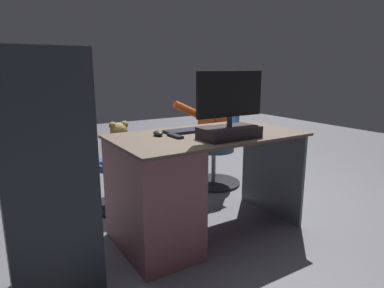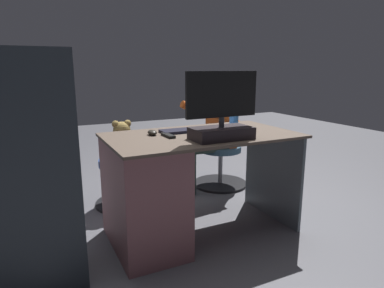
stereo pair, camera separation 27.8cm
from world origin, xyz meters
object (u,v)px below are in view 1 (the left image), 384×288
(office_chair_teddy, at_px, (121,180))
(person, at_px, (207,123))
(monitor, at_px, (230,118))
(computer_mouse, at_px, (158,133))
(cup, at_px, (235,121))
(visitor_chair, at_px, (214,163))
(desk, at_px, (163,190))
(tv_remote, at_px, (175,136))
(keyboard, at_px, (192,130))
(teddy_bear, at_px, (119,143))

(office_chair_teddy, height_order, person, person)
(monitor, xyz_separation_m, computer_mouse, (0.36, -0.33, -0.12))
(cup, distance_m, office_chair_teddy, 1.11)
(visitor_chair, relative_size, person, 0.49)
(cup, distance_m, person, 0.77)
(desk, relative_size, tv_remote, 8.87)
(computer_mouse, bearing_deg, visitor_chair, -144.23)
(keyboard, height_order, office_chair_teddy, keyboard)
(desk, height_order, computer_mouse, computer_mouse)
(monitor, height_order, office_chair_teddy, monitor)
(monitor, distance_m, person, 1.18)
(computer_mouse, height_order, visitor_chair, computer_mouse)
(desk, distance_m, cup, 0.80)
(monitor, relative_size, cup, 4.93)
(monitor, height_order, cup, monitor)
(keyboard, relative_size, office_chair_teddy, 0.80)
(keyboard, relative_size, visitor_chair, 0.75)
(cup, distance_m, visitor_chair, 0.98)
(computer_mouse, bearing_deg, tv_remote, 126.01)
(tv_remote, xyz_separation_m, visitor_chair, (-0.91, -0.81, -0.52))
(cup, bearing_deg, computer_mouse, -1.76)
(computer_mouse, height_order, cup, cup)
(desk, bearing_deg, monitor, 152.52)
(office_chair_teddy, distance_m, person, 1.03)
(office_chair_teddy, height_order, teddy_bear, teddy_bear)
(cup, relative_size, visitor_chair, 0.18)
(desk, distance_m, keyboard, 0.50)
(office_chair_teddy, bearing_deg, monitor, 112.87)
(desk, xyz_separation_m, person, (-0.93, -0.83, 0.27))
(monitor, bearing_deg, desk, -27.48)
(visitor_chair, height_order, person, person)
(monitor, xyz_separation_m, visitor_chair, (-0.62, -1.03, -0.65))
(desk, relative_size, monitor, 2.62)
(keyboard, bearing_deg, monitor, 102.33)
(monitor, distance_m, tv_remote, 0.38)
(visitor_chair, distance_m, person, 0.44)
(teddy_bear, bearing_deg, monitor, 112.62)
(monitor, relative_size, computer_mouse, 5.29)
(desk, bearing_deg, cup, -171.46)
(monitor, relative_size, person, 0.45)
(teddy_bear, relative_size, person, 0.30)
(keyboard, distance_m, teddy_bear, 0.74)
(office_chair_teddy, relative_size, teddy_bear, 1.53)
(monitor, bearing_deg, cup, -134.02)
(computer_mouse, relative_size, cup, 0.93)
(office_chair_teddy, height_order, visitor_chair, same)
(desk, xyz_separation_m, monitor, (-0.39, 0.20, 0.48))
(desk, bearing_deg, visitor_chair, -140.63)
(monitor, xyz_separation_m, tv_remote, (0.28, -0.22, -0.12))
(monitor, relative_size, office_chair_teddy, 0.97)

